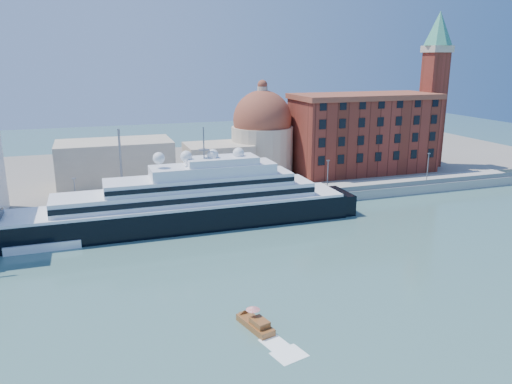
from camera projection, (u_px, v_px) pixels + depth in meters
name	position (u px, v px, depth m)	size (l,w,h in m)	color
ground	(253.00, 262.00, 89.64)	(400.00, 400.00, 0.00)	#3B6666
quay	(209.00, 204.00, 120.42)	(180.00, 10.00, 2.50)	gray
land	(179.00, 170.00, 157.99)	(260.00, 72.00, 2.00)	slate
quay_fence	(214.00, 202.00, 115.82)	(180.00, 0.10, 1.20)	slate
superyacht	(169.00, 209.00, 106.03)	(83.86, 11.63, 25.06)	black
service_barge	(45.00, 244.00, 95.80)	(13.79, 4.69, 3.10)	white
water_taxi	(256.00, 323.00, 67.30)	(3.78, 6.85, 3.09)	brown
warehouse	(363.00, 132.00, 149.67)	(43.00, 19.00, 23.25)	maroon
campanile	(434.00, 80.00, 153.19)	(8.40, 8.40, 47.00)	maroon
church	(211.00, 147.00, 141.57)	(66.00, 18.00, 25.50)	beige
lamp_posts	(155.00, 175.00, 112.68)	(120.80, 2.40, 18.00)	slate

